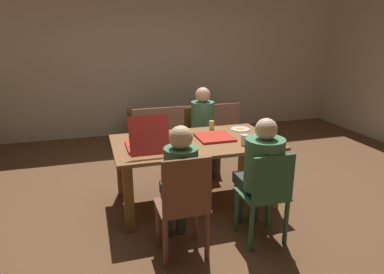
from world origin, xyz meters
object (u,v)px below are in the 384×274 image
object	(u,v)px
chair_1	(266,195)
plate_0	(186,152)
person_2	(204,124)
chair_2	(201,135)
couch	(183,126)
drinking_glass_0	(212,125)
drinking_glass_2	(268,140)
person_0	(179,179)
plate_1	(240,129)
person_1	(261,168)
dining_table	(195,151)
plate_2	(176,135)
pizza_box_1	(146,144)
drinking_glass_1	(245,140)
pizza_box_0	(215,137)
chair_0	(184,205)

from	to	relation	value
chair_1	plate_0	xyz separation A→B (m)	(-0.58, 0.63, 0.26)
person_2	chair_2	bearing A→B (deg)	90.00
person_2	couch	xyz separation A→B (m)	(0.12, 1.53, -0.45)
drinking_glass_0	drinking_glass_2	bearing A→B (deg)	-67.99
person_0	drinking_glass_0	bearing A→B (deg)	58.97
chair_1	plate_1	size ratio (longest dim) A/B	3.83
person_0	person_1	bearing A→B (deg)	-1.07
chair_1	person_2	size ratio (longest dim) A/B	0.76
dining_table	couch	distance (m)	2.42
plate_2	person_1	bearing A→B (deg)	-64.54
person_2	pizza_box_1	distance (m)	1.32
drinking_glass_0	drinking_glass_1	size ratio (longest dim) A/B	0.93
chair_1	plate_0	size ratio (longest dim) A/B	3.56
plate_2	couch	xyz separation A→B (m)	(0.65, 2.07, -0.49)
person_2	plate_0	bearing A→B (deg)	-116.69
chair_1	plate_2	world-z (taller)	chair_1
person_0	person_1	distance (m)	0.78
drinking_glass_0	pizza_box_0	bearing A→B (deg)	-104.97
person_2	drinking_glass_2	distance (m)	1.27
plate_2	drinking_glass_2	bearing A→B (deg)	-39.31
chair_0	drinking_glass_1	distance (m)	1.16
drinking_glass_1	couch	distance (m)	2.67
person_0	drinking_glass_2	bearing A→B (deg)	21.10
pizza_box_0	couch	size ratio (longest dim) A/B	0.21
pizza_box_0	drinking_glass_1	distance (m)	0.39
chair_1	pizza_box_0	distance (m)	1.05
plate_0	dining_table	bearing A→B (deg)	60.62
dining_table	drinking_glass_1	world-z (taller)	drinking_glass_1
person_0	dining_table	bearing A→B (deg)	64.55
chair_0	drinking_glass_1	size ratio (longest dim) A/B	8.73
person_1	drinking_glass_2	size ratio (longest dim) A/B	8.42
person_1	person_2	distance (m)	1.66
pizza_box_0	couch	bearing A→B (deg)	83.71
chair_0	plate_1	distance (m)	1.67
person_0	plate_1	xyz separation A→B (m)	(1.08, 1.10, 0.06)
plate_0	pizza_box_0	bearing A→B (deg)	40.33
chair_1	pizza_box_1	size ratio (longest dim) A/B	1.66
pizza_box_1	drinking_glass_1	distance (m)	1.06
plate_1	drinking_glass_2	xyz separation A→B (m)	(0.00, -0.69, 0.06)
person_0	drinking_glass_0	world-z (taller)	person_0
person_0	chair_1	size ratio (longest dim) A/B	1.30
pizza_box_1	plate_1	world-z (taller)	pizza_box_1
person_0	plate_0	xyz separation A→B (m)	(0.20, 0.48, 0.06)
pizza_box_1	person_0	bearing A→B (deg)	-77.15
plate_2	drinking_glass_2	world-z (taller)	drinking_glass_2
plate_0	plate_1	xyz separation A→B (m)	(0.88, 0.62, 0.00)
person_1	drinking_glass_0	xyz separation A→B (m)	(-0.03, 1.26, 0.09)
drinking_glass_0	plate_2	bearing A→B (deg)	-163.55
chair_1	plate_2	xyz separation A→B (m)	(-0.53, 1.24, 0.26)
pizza_box_0	plate_1	xyz separation A→B (m)	(0.43, 0.24, -0.00)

